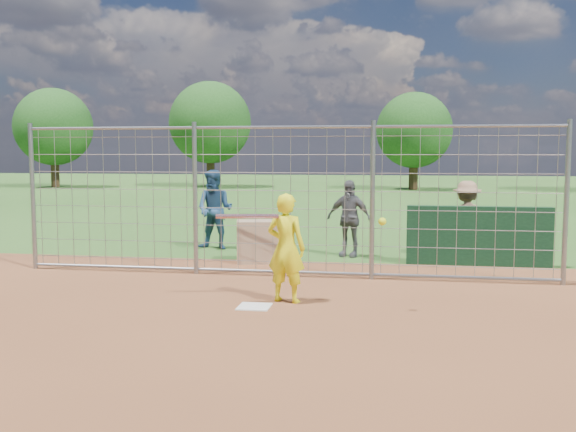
% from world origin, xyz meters
% --- Properties ---
extents(ground, '(100.00, 100.00, 0.00)m').
position_xyz_m(ground, '(0.00, 0.00, 0.00)').
color(ground, '#2D591E').
rests_on(ground, ground).
extents(infield_dirt, '(18.00, 18.00, 0.00)m').
position_xyz_m(infield_dirt, '(0.00, -3.00, 0.01)').
color(infield_dirt, brown).
rests_on(infield_dirt, ground).
extents(home_plate, '(0.43, 0.43, 0.02)m').
position_xyz_m(home_plate, '(0.00, -0.20, 0.01)').
color(home_plate, silver).
rests_on(home_plate, ground).
extents(dugout_wall, '(2.60, 0.20, 1.10)m').
position_xyz_m(dugout_wall, '(3.40, 3.60, 0.55)').
color(dugout_wall, '#11381E').
rests_on(dugout_wall, ground).
extents(batter, '(0.63, 0.49, 1.53)m').
position_xyz_m(batter, '(0.37, 0.19, 0.76)').
color(batter, '#FFF916').
rests_on(batter, ground).
extents(bystander_a, '(0.92, 0.77, 1.71)m').
position_xyz_m(bystander_a, '(-1.95, 4.82, 0.86)').
color(bystander_a, navy).
rests_on(bystander_a, ground).
extents(bystander_b, '(0.97, 0.61, 1.54)m').
position_xyz_m(bystander_b, '(0.97, 4.28, 0.77)').
color(bystander_b, '#535458').
rests_on(bystander_b, ground).
extents(bystander_c, '(1.08, 0.76, 1.53)m').
position_xyz_m(bystander_c, '(3.28, 4.47, 0.77)').
color(bystander_c, '#966E51').
rests_on(bystander_c, ground).
extents(equipment_bin, '(0.90, 0.71, 0.80)m').
position_xyz_m(equipment_bin, '(-0.68, 3.29, 0.40)').
color(equipment_bin, tan).
rests_on(equipment_bin, ground).
extents(equipment_in_play, '(2.32, 0.37, 0.10)m').
position_xyz_m(equipment_in_play, '(0.31, -0.03, 1.21)').
color(equipment_in_play, silver).
rests_on(equipment_in_play, ground).
extents(backstop_fence, '(9.08, 0.08, 2.60)m').
position_xyz_m(backstop_fence, '(0.00, 2.00, 1.26)').
color(backstop_fence, gray).
rests_on(backstop_fence, ground).
extents(tree_line, '(44.66, 6.72, 6.48)m').
position_xyz_m(tree_line, '(3.13, 28.13, 3.71)').
color(tree_line, '#3F2B19').
rests_on(tree_line, ground).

